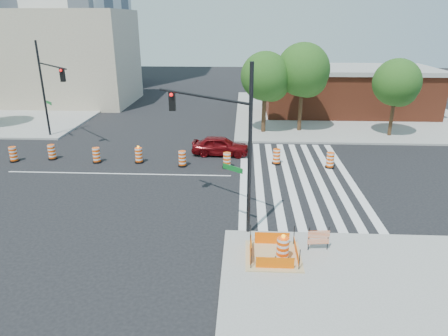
{
  "coord_description": "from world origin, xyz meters",
  "views": [
    {
      "loc": [
        7.74,
        -22.72,
        9.0
      ],
      "look_at": [
        6.7,
        -2.39,
        1.4
      ],
      "focal_mm": 32.0,
      "sensor_mm": 36.0,
      "label": 1
    }
  ],
  "objects": [
    {
      "name": "signal_pole_nw",
      "position": [
        -7.01,
        6.9,
        4.54
      ],
      "size": [
        3.97,
        4.1,
        7.38
      ],
      "rotation": [
        0.0,
        0.0,
        -0.8
      ],
      "color": "black",
      "rests_on": "ground"
    },
    {
      "name": "median_drum_8",
      "position": [
        13.32,
        1.74,
        0.48
      ],
      "size": [
        0.6,
        0.6,
        1.02
      ],
      "color": "black",
      "rests_on": "ground"
    },
    {
      "name": "ground",
      "position": [
        0.0,
        0.0,
        0.0
      ],
      "size": [
        120.0,
        120.0,
        0.0
      ],
      "primitive_type": "plane",
      "color": "black",
      "rests_on": "ground"
    },
    {
      "name": "sidewalk_ne",
      "position": [
        18.0,
        18.0,
        0.07
      ],
      "size": [
        22.0,
        22.0,
        0.15
      ],
      "primitive_type": "cube",
      "color": "gray",
      "rests_on": "ground"
    },
    {
      "name": "median_drum_5",
      "position": [
        3.79,
        1.57,
        0.48
      ],
      "size": [
        0.6,
        0.6,
        1.02
      ],
      "color": "black",
      "rests_on": "ground"
    },
    {
      "name": "sidewalk_nw",
      "position": [
        -18.0,
        18.0,
        0.07
      ],
      "size": [
        22.0,
        22.0,
        0.15
      ],
      "primitive_type": "cube",
      "color": "gray",
      "rests_on": "ground"
    },
    {
      "name": "red_coupe",
      "position": [
        6.13,
        4.02,
        0.68
      ],
      "size": [
        4.06,
        1.81,
        1.36
      ],
      "primitive_type": "imported",
      "rotation": [
        0.0,
        0.0,
        1.52
      ],
      "color": "#5D080B",
      "rests_on": "ground"
    },
    {
      "name": "tree_north_c",
      "position": [
        9.43,
        9.97,
        4.49
      ],
      "size": [
        3.96,
        3.94,
        6.69
      ],
      "color": "#382314",
      "rests_on": "ground"
    },
    {
      "name": "barricade",
      "position": [
        10.85,
        -8.42,
        0.72
      ],
      "size": [
        0.88,
        0.13,
        1.04
      ],
      "rotation": [
        0.0,
        0.0,
        0.1
      ],
      "color": "#FF4D05",
      "rests_on": "ground"
    },
    {
      "name": "excavation_pit",
      "position": [
        9.0,
        -9.0,
        0.22
      ],
      "size": [
        2.2,
        2.2,
        0.9
      ],
      "color": "tan",
      "rests_on": "ground"
    },
    {
      "name": "lane_centerline",
      "position": [
        0.0,
        0.0,
        0.01
      ],
      "size": [
        14.0,
        0.12,
        0.01
      ],
      "primitive_type": "cube",
      "color": "silver",
      "rests_on": "ground"
    },
    {
      "name": "tree_north_e",
      "position": [
        19.63,
        9.35,
        4.19
      ],
      "size": [
        3.67,
        3.67,
        6.24
      ],
      "color": "#382314",
      "rests_on": "ground"
    },
    {
      "name": "median_drum_3",
      "position": [
        -2.04,
        1.99,
        0.48
      ],
      "size": [
        0.6,
        0.6,
        1.02
      ],
      "color": "black",
      "rests_on": "ground"
    },
    {
      "name": "pit_drum",
      "position": [
        9.32,
        -9.31,
        0.64
      ],
      "size": [
        0.6,
        0.6,
        1.17
      ],
      "color": "black",
      "rests_on": "ground"
    },
    {
      "name": "tree_north_d",
      "position": [
        12.48,
        10.58,
        4.93
      ],
      "size": [
        4.32,
        4.32,
        7.34
      ],
      "color": "#382314",
      "rests_on": "ground"
    },
    {
      "name": "crosswalk_east",
      "position": [
        10.95,
        0.0,
        0.01
      ],
      "size": [
        6.75,
        13.5,
        0.01
      ],
      "color": "silver",
      "rests_on": "ground"
    },
    {
      "name": "brick_storefront",
      "position": [
        18.0,
        18.0,
        2.32
      ],
      "size": [
        16.5,
        8.5,
        4.6
      ],
      "color": "brown",
      "rests_on": "ground"
    },
    {
      "name": "median_drum_2",
      "position": [
        -5.31,
        2.48,
        0.48
      ],
      "size": [
        0.6,
        0.6,
        1.02
      ],
      "color": "black",
      "rests_on": "ground"
    },
    {
      "name": "median_drum_6",
      "position": [
        6.7,
        1.4,
        0.48
      ],
      "size": [
        0.6,
        0.6,
        1.02
      ],
      "color": "black",
      "rests_on": "ground"
    },
    {
      "name": "beige_midrise",
      "position": [
        -12.0,
        22.0,
        5.0
      ],
      "size": [
        14.0,
        10.0,
        10.0
      ],
      "primitive_type": "cube",
      "color": "tan",
      "rests_on": "ground"
    },
    {
      "name": "median_drum_4",
      "position": [
        0.79,
        2.11,
        0.49
      ],
      "size": [
        0.6,
        0.6,
        1.18
      ],
      "color": "black",
      "rests_on": "ground"
    },
    {
      "name": "median_drum_1",
      "position": [
        -7.68,
        1.89,
        0.48
      ],
      "size": [
        0.6,
        0.6,
        1.02
      ],
      "color": "black",
      "rests_on": "ground"
    },
    {
      "name": "signal_pole_se",
      "position": [
        6.8,
        -6.07,
        4.52
      ],
      "size": [
        4.44,
        3.54,
        7.35
      ],
      "rotation": [
        0.0,
        0.0,
        2.47
      ],
      "color": "black",
      "rests_on": "ground"
    },
    {
      "name": "median_drum_7",
      "position": [
        9.93,
        2.31,
        0.48
      ],
      "size": [
        0.6,
        0.6,
        1.02
      ],
      "color": "black",
      "rests_on": "ground"
    }
  ]
}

